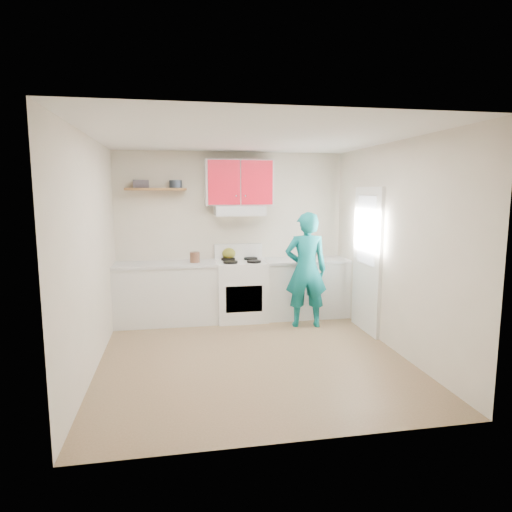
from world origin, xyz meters
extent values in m
plane|color=brown|center=(0.00, 0.00, 0.00)|extent=(3.80, 3.80, 0.00)
cube|color=white|center=(0.00, 0.00, 2.60)|extent=(3.60, 3.80, 0.04)
cube|color=beige|center=(0.00, 1.90, 1.30)|extent=(3.60, 0.04, 2.60)
cube|color=beige|center=(0.00, -1.90, 1.30)|extent=(3.60, 0.04, 2.60)
cube|color=beige|center=(-1.80, 0.00, 1.30)|extent=(0.04, 3.80, 2.60)
cube|color=beige|center=(1.80, 0.00, 1.30)|extent=(0.04, 3.80, 2.60)
cube|color=white|center=(1.78, 0.70, 1.02)|extent=(0.05, 0.85, 2.05)
cube|color=white|center=(1.75, 0.70, 1.45)|extent=(0.01, 0.55, 0.95)
cube|color=silver|center=(-1.04, 1.60, 0.45)|extent=(1.52, 0.60, 0.90)
cube|color=silver|center=(1.14, 1.60, 0.45)|extent=(1.32, 0.60, 0.90)
cube|color=white|center=(0.10, 1.57, 0.46)|extent=(0.76, 0.65, 0.92)
cube|color=silver|center=(0.10, 1.68, 1.70)|extent=(0.76, 0.44, 0.15)
cube|color=red|center=(0.10, 1.73, 2.12)|extent=(1.02, 0.33, 0.70)
cube|color=brown|center=(-1.15, 1.75, 2.02)|extent=(0.90, 0.30, 0.04)
cube|color=#473F48|center=(-1.37, 1.77, 2.10)|extent=(0.24, 0.18, 0.12)
cylinder|color=#333D4C|center=(-0.86, 1.78, 2.10)|extent=(0.23, 0.23, 0.12)
ellipsoid|color=olive|center=(-0.06, 1.81, 1.01)|extent=(0.25, 0.25, 0.18)
cylinder|color=brown|center=(-0.60, 1.58, 0.99)|extent=(0.19, 0.19, 0.18)
cube|color=olive|center=(0.95, 1.60, 0.91)|extent=(0.33, 0.27, 0.02)
cube|color=red|center=(1.50, 1.63, 0.90)|extent=(0.30, 0.26, 0.01)
imported|color=#0C6E71|center=(0.99, 1.06, 0.85)|extent=(0.67, 0.48, 1.70)
camera|label=1|loc=(-0.88, -5.06, 1.99)|focal=30.91mm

